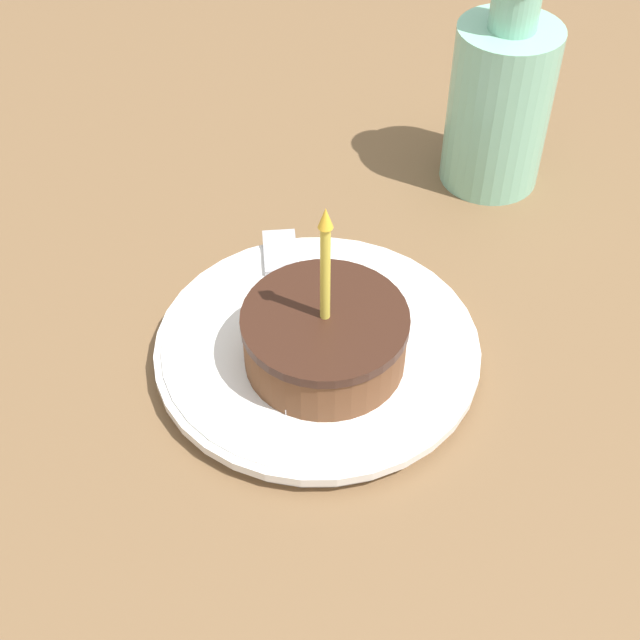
{
  "coord_description": "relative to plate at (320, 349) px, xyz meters",
  "views": [
    {
      "loc": [
        -0.39,
        0.12,
        0.45
      ],
      "look_at": [
        -0.01,
        -0.0,
        0.04
      ],
      "focal_mm": 50.0,
      "sensor_mm": 36.0,
      "label": 1
    }
  ],
  "objects": [
    {
      "name": "fork",
      "position": [
        0.04,
        0.01,
        0.01
      ],
      "size": [
        0.17,
        0.05,
        0.0
      ],
      "color": "#B2B2B7",
      "rests_on": "plate"
    },
    {
      "name": "ground_plane",
      "position": [
        0.01,
        0.0,
        -0.03
      ],
      "size": [
        2.4,
        2.4,
        0.04
      ],
      "color": "brown",
      "rests_on": "ground"
    },
    {
      "name": "plate",
      "position": [
        0.0,
        0.0,
        0.0
      ],
      "size": [
        0.22,
        0.22,
        0.02
      ],
      "color": "white",
      "rests_on": "ground_plane"
    },
    {
      "name": "cake_slice",
      "position": [
        -0.02,
        -0.0,
        0.03
      ],
      "size": [
        0.11,
        0.11,
        0.12
      ],
      "color": "brown",
      "rests_on": "plate"
    },
    {
      "name": "bottle",
      "position": [
        0.15,
        -0.19,
        0.06
      ],
      "size": [
        0.08,
        0.08,
        0.18
      ],
      "color": "#8CD1B2",
      "rests_on": "ground_plane"
    }
  ]
}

